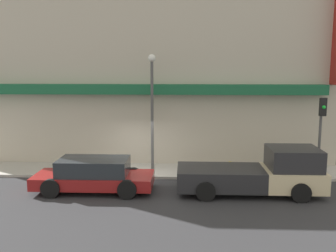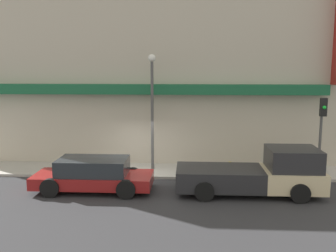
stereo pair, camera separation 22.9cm
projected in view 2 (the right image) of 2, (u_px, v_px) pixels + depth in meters
The scene contains 8 objects.
ground_plane at pixel (137, 179), 17.16m from camera, with size 80.00×80.00×0.00m, color #2D2D30.
sidewalk at pixel (140, 170), 18.35m from camera, with size 36.00×2.43×0.12m.
building at pixel (146, 60), 20.17m from camera, with size 19.80×3.80×10.95m.
pickup_truck at pixel (259, 174), 15.02m from camera, with size 5.79×2.20×1.90m.
parked_car at pixel (93, 175), 15.43m from camera, with size 4.87×2.04×1.37m.
fire_hydrant at pixel (230, 168), 17.24m from camera, with size 0.20×0.20×0.66m.
street_lamp at pixel (152, 99), 17.79m from camera, with size 0.36×0.36×5.55m.
traffic_light at pixel (322, 123), 16.56m from camera, with size 0.28×0.42×3.62m.
Camera 2 is at (2.39, -16.47, 5.04)m, focal length 40.00 mm.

